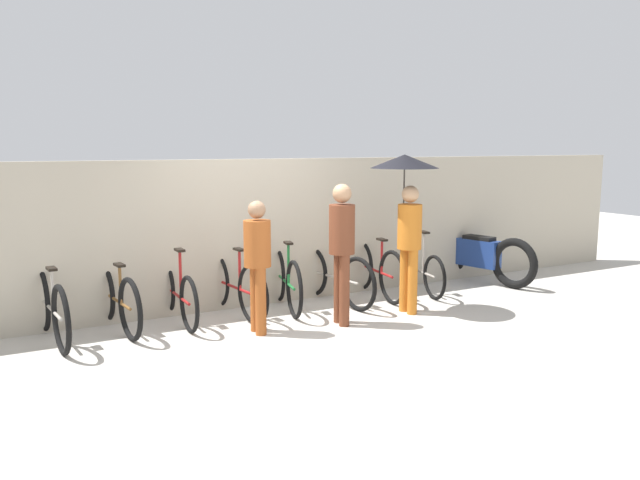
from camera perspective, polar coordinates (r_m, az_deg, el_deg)
ground_plane at (r=7.34m, az=-1.34°, el=-8.97°), size 30.00×30.00×0.00m
back_wall at (r=8.65m, az=-6.61°, el=0.61°), size 14.47×0.12×2.04m
parked_bicycle_0 at (r=7.73m, az=-23.39°, el=-5.72°), size 0.44×1.83×1.01m
parked_bicycle_1 at (r=7.93m, az=-18.11°, el=-5.18°), size 0.44×1.74×1.04m
parked_bicycle_2 at (r=8.10m, az=-12.94°, el=-4.79°), size 0.44×1.72×1.10m
parked_bicycle_3 at (r=8.28m, az=-7.93°, el=-4.15°), size 0.44×1.83×1.02m
parked_bicycle_4 at (r=8.53m, az=-3.16°, el=-3.71°), size 0.53×1.69×1.06m
parked_bicycle_5 at (r=8.84m, az=1.25°, el=-3.33°), size 0.44×1.84×0.97m
parked_bicycle_6 at (r=9.25m, az=5.12°, el=-2.73°), size 0.44×1.78×1.07m
parked_bicycle_7 at (r=9.66m, az=8.89°, el=-2.60°), size 0.52×1.72×1.04m
pedestrian_leading at (r=7.36m, az=-5.74°, el=-1.56°), size 0.32×0.32×1.59m
pedestrian_center at (r=7.68m, az=2.01°, el=-0.23°), size 0.32×0.32×1.76m
pedestrian_trailing at (r=8.30m, az=7.92°, el=4.29°), size 0.91×0.91×2.10m
motorcycle at (r=10.51m, az=14.28°, el=-1.39°), size 0.73×2.09×0.97m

